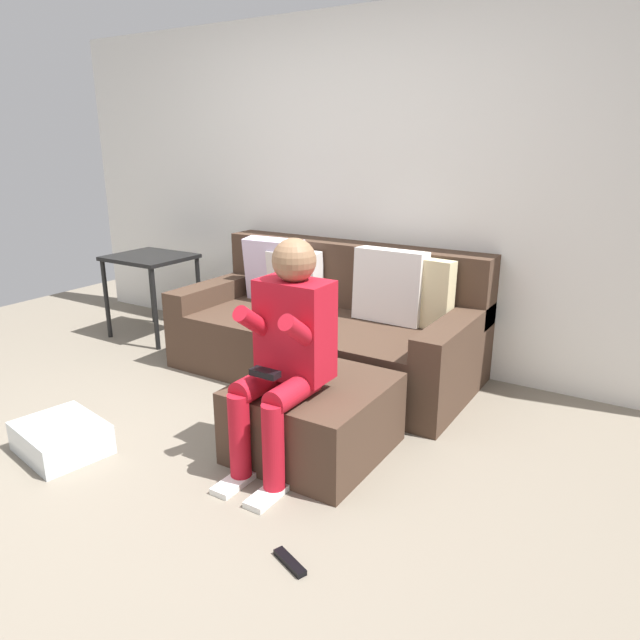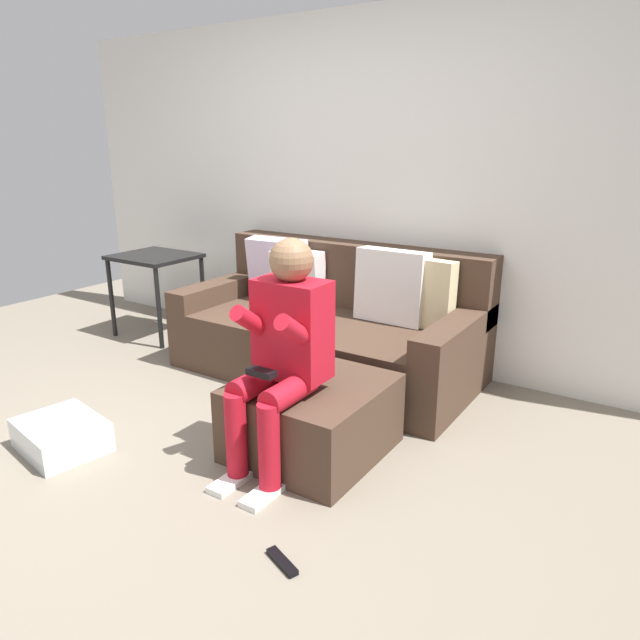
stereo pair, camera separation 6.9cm
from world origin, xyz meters
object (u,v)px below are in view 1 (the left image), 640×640
at_px(storage_bin, 61,438).
at_px(side_table, 151,267).
at_px(ottoman, 314,417).
at_px(remote_near_ottoman, 290,562).
at_px(person_seated, 286,345).
at_px(couch_sectional, 331,325).

height_order(storage_bin, side_table, side_table).
bearing_deg(ottoman, remote_near_ottoman, -63.74).
bearing_deg(side_table, remote_near_ottoman, -33.55).
bearing_deg(person_seated, remote_near_ottoman, -54.44).
relative_size(ottoman, remote_near_ottoman, 4.24).
bearing_deg(storage_bin, person_seated, 26.68).
relative_size(person_seated, side_table, 1.68).
distance_m(person_seated, remote_near_ottoman, 0.96).
height_order(ottoman, storage_bin, ottoman).
bearing_deg(couch_sectional, person_seated, -68.80).
xyz_separation_m(person_seated, remote_near_ottoman, (0.43, -0.60, -0.62)).
bearing_deg(side_table, person_seated, -27.10).
bearing_deg(side_table, couch_sectional, 4.32).
distance_m(ottoman, side_table, 2.35).
bearing_deg(ottoman, person_seated, -106.17).
relative_size(person_seated, remote_near_ottoman, 6.50).
bearing_deg(person_seated, ottoman, 73.83).
relative_size(storage_bin, side_table, 0.67).
relative_size(couch_sectional, person_seated, 1.80).
distance_m(couch_sectional, ottoman, 1.15).
height_order(side_table, remote_near_ottoman, side_table).
xyz_separation_m(ottoman, side_table, (-2.14, 0.90, 0.38)).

